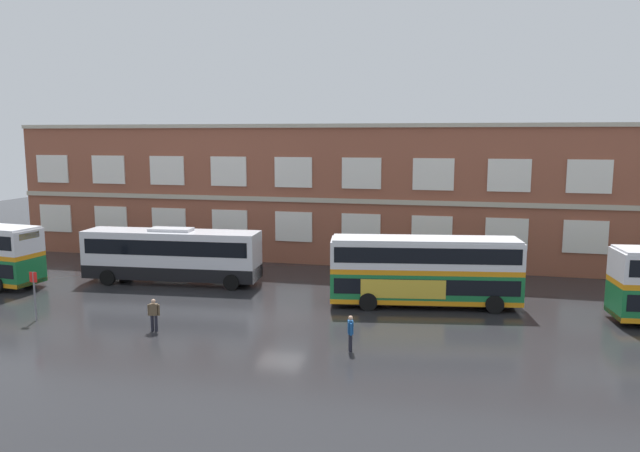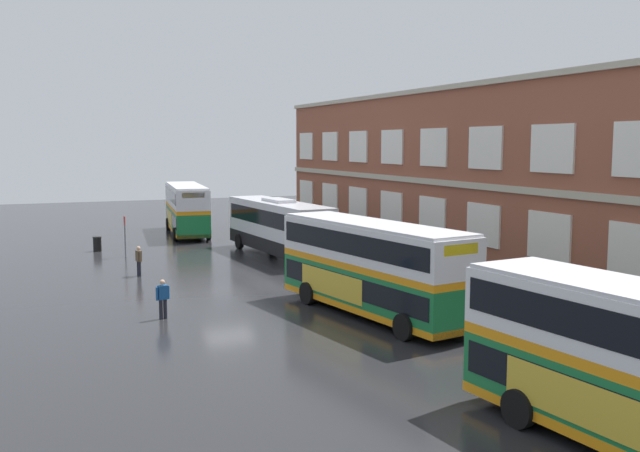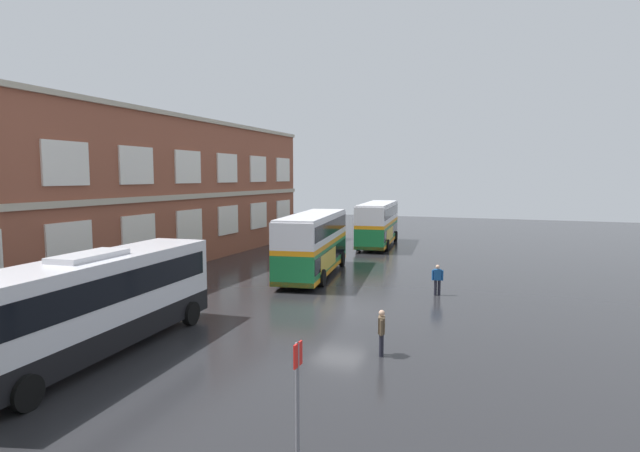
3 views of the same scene
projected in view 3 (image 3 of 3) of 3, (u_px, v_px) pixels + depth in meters
The scene contains 8 objects.
ground_plane at pixel (301, 305), 25.84m from camera, with size 120.00×120.00×0.00m, color #232326.
brick_terminal_building at pixel (53, 197), 30.58m from camera, with size 53.06×8.19×10.88m.
double_decker_middle at pixel (313, 243), 33.48m from camera, with size 11.27×4.27×4.07m.
double_decker_far at pixel (378, 223), 47.81m from camera, with size 11.22×3.84×4.07m.
touring_coach at pixel (91, 305), 18.25m from camera, with size 12.16×3.57×3.80m.
waiting_passenger at pixel (382, 331), 18.46m from camera, with size 0.64×0.32×1.70m.
second_passenger at pixel (437, 279), 27.90m from camera, with size 0.34×0.64×1.70m.
bus_stand_flag at pixel (297, 387), 11.78m from camera, with size 0.44×0.10×2.70m.
Camera 3 is at (-23.30, -8.00, 6.50)m, focal length 28.58 mm.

